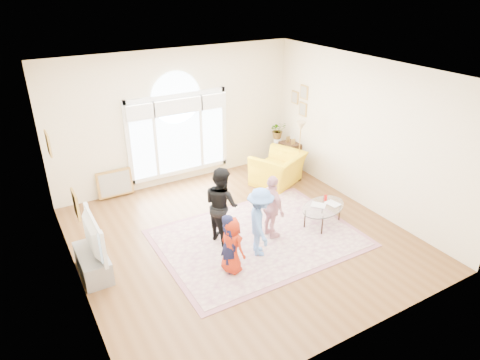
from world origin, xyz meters
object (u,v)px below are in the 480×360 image
area_rug (258,238)px  coffee_table (323,207)px  tv_console (93,263)px  armchair (278,169)px  television (89,236)px

area_rug → coffee_table: coffee_table is taller
tv_console → armchair: 4.93m
television → tv_console: bearing=180.0°
tv_console → television: (0.01, -0.00, 0.55)m
area_rug → tv_console: tv_console is taller
tv_console → armchair: size_ratio=0.85×
area_rug → tv_console: size_ratio=3.60×
television → coffee_table: size_ratio=0.91×
television → coffee_table: (4.42, -0.72, -0.36)m
area_rug → tv_console: bearing=170.3°
area_rug → television: television is taller
area_rug → armchair: armchair is taller
area_rug → television: bearing=170.3°
tv_console → coffee_table: bearing=-9.3°
tv_console → armchair: (4.75, 1.34, 0.17)m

